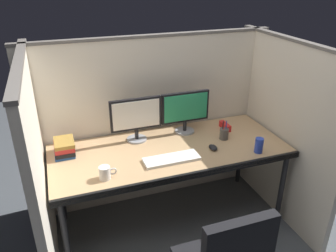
# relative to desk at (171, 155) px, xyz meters

# --- Properties ---
(ground_plane) EXTENTS (8.00, 8.00, 0.00)m
(ground_plane) POSITION_rel_desk_xyz_m (0.00, -0.29, -0.69)
(ground_plane) COLOR #4C5156
(cubicle_partition_rear) EXTENTS (2.21, 0.06, 1.57)m
(cubicle_partition_rear) POSITION_rel_desk_xyz_m (0.00, 0.46, 0.10)
(cubicle_partition_rear) COLOR beige
(cubicle_partition_rear) RESTS_ON ground
(cubicle_partition_left) EXTENTS (0.06, 1.41, 1.57)m
(cubicle_partition_left) POSITION_rel_desk_xyz_m (-0.99, -0.09, 0.10)
(cubicle_partition_left) COLOR beige
(cubicle_partition_left) RESTS_ON ground
(cubicle_partition_right) EXTENTS (0.06, 1.41, 1.57)m
(cubicle_partition_right) POSITION_rel_desk_xyz_m (0.99, -0.09, 0.10)
(cubicle_partition_right) COLOR beige
(cubicle_partition_right) RESTS_ON ground
(desk) EXTENTS (1.90, 0.80, 0.74)m
(desk) POSITION_rel_desk_xyz_m (0.00, 0.00, 0.00)
(desk) COLOR tan
(desk) RESTS_ON ground
(monitor_left) EXTENTS (0.43, 0.17, 0.37)m
(monitor_left) POSITION_rel_desk_xyz_m (-0.21, 0.25, 0.27)
(monitor_left) COLOR gray
(monitor_left) RESTS_ON desk
(monitor_right) EXTENTS (0.43, 0.17, 0.37)m
(monitor_right) POSITION_rel_desk_xyz_m (0.23, 0.26, 0.27)
(monitor_right) COLOR gray
(monitor_right) RESTS_ON desk
(keyboard_main) EXTENTS (0.43, 0.15, 0.02)m
(keyboard_main) POSITION_rel_desk_xyz_m (-0.05, -0.16, 0.06)
(keyboard_main) COLOR silver
(keyboard_main) RESTS_ON desk
(computer_mouse) EXTENTS (0.06, 0.10, 0.04)m
(computer_mouse) POSITION_rel_desk_xyz_m (0.32, -0.12, 0.07)
(computer_mouse) COLOR black
(computer_mouse) RESTS_ON desk
(soda_can) EXTENTS (0.07, 0.07, 0.12)m
(soda_can) POSITION_rel_desk_xyz_m (0.64, -0.28, 0.11)
(soda_can) COLOR #263FB2
(soda_can) RESTS_ON desk
(book_stack) EXTENTS (0.16, 0.21, 0.12)m
(book_stack) POSITION_rel_desk_xyz_m (-0.81, 0.21, 0.11)
(book_stack) COLOR #1E478C
(book_stack) RESTS_ON desk
(pen_cup) EXTENTS (0.08, 0.08, 0.17)m
(pen_cup) POSITION_rel_desk_xyz_m (0.49, 0.02, 0.10)
(pen_cup) COLOR #4C4742
(pen_cup) RESTS_ON desk
(red_stapler) EXTENTS (0.04, 0.15, 0.06)m
(red_stapler) POSITION_rel_desk_xyz_m (0.59, 0.19, 0.08)
(red_stapler) COLOR red
(red_stapler) RESTS_ON desk
(coffee_mug) EXTENTS (0.13, 0.08, 0.09)m
(coffee_mug) POSITION_rel_desk_xyz_m (-0.57, -0.24, 0.10)
(coffee_mug) COLOR silver
(coffee_mug) RESTS_ON desk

